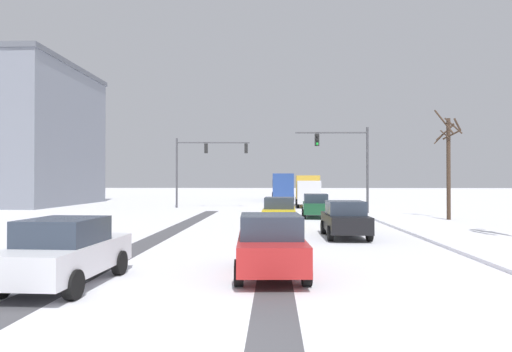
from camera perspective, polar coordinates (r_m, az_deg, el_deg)
name	(u,v)px	position (r m, az deg, el deg)	size (l,w,h in m)	color
ground_plane	(201,347)	(7.26, -6.97, -20.82)	(300.00, 300.00, 0.00)	white
wheel_track_left_lane	(166,233)	(21.91, -11.34, -7.17)	(1.08, 31.72, 0.01)	#4C4C51
wheel_track_right_lane	(274,234)	(21.30, 2.34, -7.37)	(0.89, 31.72, 0.01)	#4C4C51
sidewalk_kerb_right	(467,238)	(21.53, 25.28, -7.09)	(4.00, 31.72, 0.12)	white
traffic_signal_far_left	(203,158)	(42.33, -6.80, 2.33)	(6.92, 0.75, 6.50)	#47474C
traffic_signal_near_right	(348,156)	(34.00, 11.60, 2.57)	(5.45, 0.49, 6.50)	#47474C
car_dark_green_lead	(316,206)	(30.93, 7.60, -3.75)	(1.98, 4.17, 1.62)	#194C2D
car_yellow_cab_second	(279,212)	(24.40, 2.99, -4.59)	(1.93, 4.15, 1.62)	yellow
car_black_third	(345,219)	(20.31, 11.26, -5.39)	(1.85, 4.11, 1.62)	black
car_red_fourth	(270,244)	(12.04, 1.85, -8.70)	(2.00, 4.18, 1.62)	red
car_white_fifth	(66,251)	(11.79, -23.02, -8.83)	(1.96, 4.16, 1.62)	silver
bus_oncoming	(282,185)	(58.20, 3.36, -1.13)	(2.70, 11.01, 3.38)	#284793
box_truck_delivery	(308,190)	(43.95, 6.58, -1.76)	(2.49, 7.47, 3.02)	silver
bare_tree_sidewalk_mid	(449,161)	(31.52, 23.30, 1.79)	(1.78, 1.78, 7.12)	#423023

